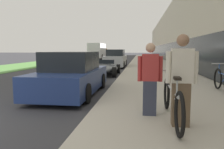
{
  "coord_description": "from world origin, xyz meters",
  "views": [
    {
      "loc": [
        4.85,
        -3.26,
        1.57
      ],
      "look_at": [
        2.51,
        14.59,
        -0.48
      ],
      "focal_mm": 35.0,
      "sensor_mm": 36.0,
      "label": 1
    }
  ],
  "objects_px": {
    "person_rider": "(181,81)",
    "cruiser_bike_nearest": "(223,80)",
    "tandem_bicycle": "(172,101)",
    "vintage_roadster_curbside": "(104,69)",
    "moving_truck": "(98,51)",
    "parked_sedan_far": "(116,59)",
    "person_bystander": "(150,79)",
    "parked_sedan_curbside": "(72,75)"
  },
  "relations": [
    {
      "from": "parked_sedan_curbside",
      "to": "parked_sedan_far",
      "type": "xyz_separation_m",
      "value": [
        0.16,
        12.34,
        0.05
      ]
    },
    {
      "from": "cruiser_bike_nearest",
      "to": "person_bystander",
      "type": "bearing_deg",
      "value": -130.61
    },
    {
      "from": "tandem_bicycle",
      "to": "parked_sedan_far",
      "type": "height_order",
      "value": "parked_sedan_far"
    },
    {
      "from": "cruiser_bike_nearest",
      "to": "person_rider",
      "type": "bearing_deg",
      "value": -119.19
    },
    {
      "from": "vintage_roadster_curbside",
      "to": "parked_sedan_far",
      "type": "height_order",
      "value": "parked_sedan_far"
    },
    {
      "from": "parked_sedan_curbside",
      "to": "parked_sedan_far",
      "type": "bearing_deg",
      "value": 89.25
    },
    {
      "from": "cruiser_bike_nearest",
      "to": "parked_sedan_far",
      "type": "relative_size",
      "value": 0.37
    },
    {
      "from": "person_bystander",
      "to": "parked_sedan_curbside",
      "type": "xyz_separation_m",
      "value": [
        -2.62,
        2.69,
        -0.26
      ]
    },
    {
      "from": "person_rider",
      "to": "cruiser_bike_nearest",
      "type": "bearing_deg",
      "value": 60.81
    },
    {
      "from": "person_rider",
      "to": "cruiser_bike_nearest",
      "type": "height_order",
      "value": "person_rider"
    },
    {
      "from": "moving_truck",
      "to": "tandem_bicycle",
      "type": "bearing_deg",
      "value": -76.28
    },
    {
      "from": "tandem_bicycle",
      "to": "person_rider",
      "type": "distance_m",
      "value": 0.56
    },
    {
      "from": "tandem_bicycle",
      "to": "parked_sedan_curbside",
      "type": "height_order",
      "value": "parked_sedan_curbside"
    },
    {
      "from": "parked_sedan_far",
      "to": "moving_truck",
      "type": "relative_size",
      "value": 0.64
    },
    {
      "from": "person_bystander",
      "to": "parked_sedan_far",
      "type": "height_order",
      "value": "person_bystander"
    },
    {
      "from": "vintage_roadster_curbside",
      "to": "moving_truck",
      "type": "height_order",
      "value": "moving_truck"
    },
    {
      "from": "person_rider",
      "to": "tandem_bicycle",
      "type": "bearing_deg",
      "value": 110.53
    },
    {
      "from": "parked_sedan_far",
      "to": "moving_truck",
      "type": "distance_m",
      "value": 18.06
    },
    {
      "from": "vintage_roadster_curbside",
      "to": "person_bystander",
      "type": "bearing_deg",
      "value": -74.0
    },
    {
      "from": "person_bystander",
      "to": "parked_sedan_far",
      "type": "distance_m",
      "value": 15.24
    },
    {
      "from": "parked_sedan_far",
      "to": "moving_truck",
      "type": "xyz_separation_m",
      "value": [
        -5.09,
        17.32,
        0.61
      ]
    },
    {
      "from": "parked_sedan_far",
      "to": "moving_truck",
      "type": "bearing_deg",
      "value": 106.38
    },
    {
      "from": "tandem_bicycle",
      "to": "person_bystander",
      "type": "bearing_deg",
      "value": 143.49
    },
    {
      "from": "vintage_roadster_curbside",
      "to": "tandem_bicycle",
      "type": "bearing_deg",
      "value": -72.01
    },
    {
      "from": "tandem_bicycle",
      "to": "moving_truck",
      "type": "bearing_deg",
      "value": 103.72
    },
    {
      "from": "cruiser_bike_nearest",
      "to": "parked_sedan_far",
      "type": "bearing_deg",
      "value": 112.62
    },
    {
      "from": "parked_sedan_far",
      "to": "person_bystander",
      "type": "bearing_deg",
      "value": -80.72
    },
    {
      "from": "person_rider",
      "to": "vintage_roadster_curbside",
      "type": "xyz_separation_m",
      "value": [
        -3.02,
        9.26,
        -0.61
      ]
    },
    {
      "from": "tandem_bicycle",
      "to": "person_rider",
      "type": "height_order",
      "value": "person_rider"
    },
    {
      "from": "person_bystander",
      "to": "moving_truck",
      "type": "relative_size",
      "value": 0.21
    },
    {
      "from": "person_rider",
      "to": "cruiser_bike_nearest",
      "type": "xyz_separation_m",
      "value": [
        2.02,
        3.61,
        -0.46
      ]
    },
    {
      "from": "person_rider",
      "to": "parked_sedan_far",
      "type": "distance_m",
      "value": 15.95
    },
    {
      "from": "person_rider",
      "to": "vintage_roadster_curbside",
      "type": "distance_m",
      "value": 9.76
    },
    {
      "from": "tandem_bicycle",
      "to": "person_rider",
      "type": "bearing_deg",
      "value": -69.47
    },
    {
      "from": "person_rider",
      "to": "moving_truck",
      "type": "height_order",
      "value": "moving_truck"
    },
    {
      "from": "tandem_bicycle",
      "to": "vintage_roadster_curbside",
      "type": "bearing_deg",
      "value": 107.99
    },
    {
      "from": "moving_truck",
      "to": "parked_sedan_far",
      "type": "bearing_deg",
      "value": -73.62
    },
    {
      "from": "parked_sedan_far",
      "to": "parked_sedan_curbside",
      "type": "bearing_deg",
      "value": -90.75
    },
    {
      "from": "tandem_bicycle",
      "to": "parked_sedan_far",
      "type": "distance_m",
      "value": 15.62
    },
    {
      "from": "person_bystander",
      "to": "moving_truck",
      "type": "xyz_separation_m",
      "value": [
        -7.55,
        32.35,
        0.4
      ]
    },
    {
      "from": "tandem_bicycle",
      "to": "parked_sedan_curbside",
      "type": "xyz_separation_m",
      "value": [
        -3.05,
        3.01,
        0.12
      ]
    },
    {
      "from": "person_bystander",
      "to": "parked_sedan_far",
      "type": "relative_size",
      "value": 0.33
    }
  ]
}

